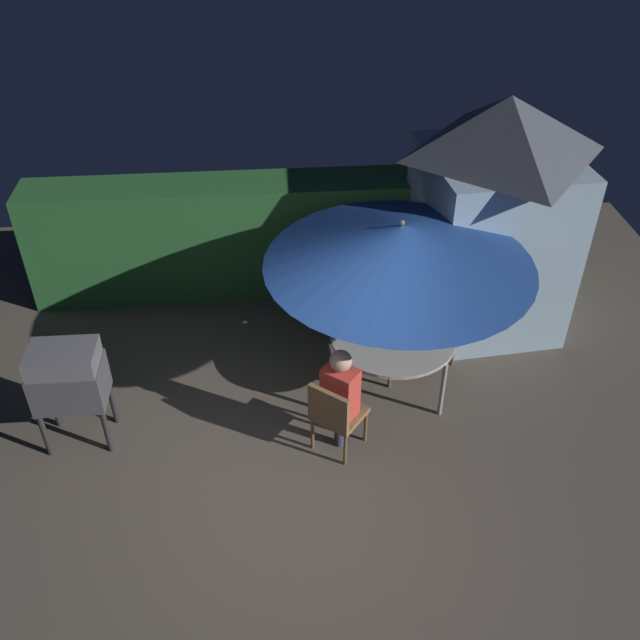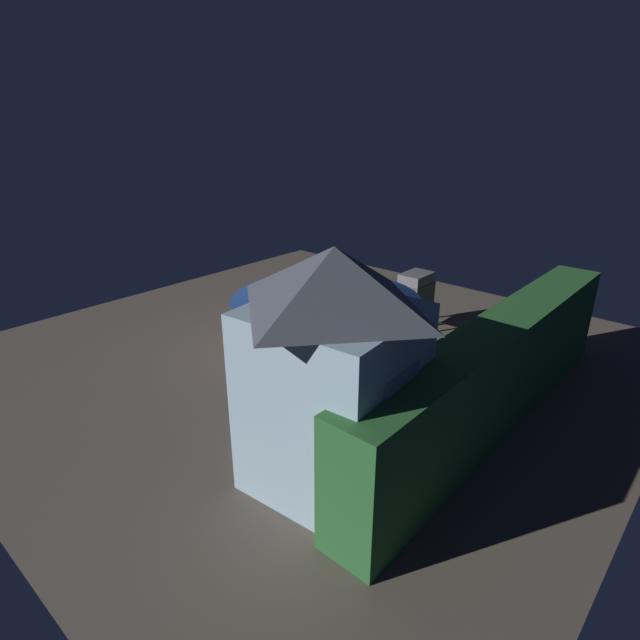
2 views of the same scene
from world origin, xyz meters
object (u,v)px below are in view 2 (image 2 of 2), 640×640
at_px(bbq_grill, 416,290).
at_px(patio_umbrella, 326,284).
at_px(chair_near_shed, 314,339).
at_px(person_in_red, 315,327).
at_px(potted_plant_by_grill, 329,272).
at_px(patio_table, 326,359).
at_px(garden_shed, 333,371).
at_px(chair_far_side, 317,409).
at_px(potted_plant_by_shed, 387,386).

bearing_deg(bbq_grill, patio_umbrella, 8.59).
xyz_separation_m(chair_near_shed, person_in_red, (0.05, 0.07, 0.26)).
relative_size(bbq_grill, potted_plant_by_grill, 1.30).
bearing_deg(patio_table, garden_shed, 43.33).
bearing_deg(chair_far_side, patio_umbrella, -145.11).
bearing_deg(chair_far_side, potted_plant_by_grill, -140.86).
height_order(bbq_grill, chair_far_side, bbq_grill).
relative_size(garden_shed, patio_umbrella, 1.05).
relative_size(garden_shed, patio_table, 2.12).
xyz_separation_m(patio_umbrella, potted_plant_by_grill, (-3.92, -3.30, -1.37)).
bearing_deg(bbq_grill, chair_near_shed, -8.52).
bearing_deg(garden_shed, person_in_red, -133.82).
relative_size(potted_plant_by_grill, person_in_red, 0.74).
xyz_separation_m(bbq_grill, potted_plant_by_shed, (3.01, 1.40, -0.44)).
xyz_separation_m(garden_shed, bbq_grill, (-4.74, -1.80, -0.64)).
distance_m(chair_far_side, potted_plant_by_shed, 1.33).
bearing_deg(patio_umbrella, chair_near_shed, -128.83).
xyz_separation_m(garden_shed, potted_plant_by_grill, (-5.29, -4.59, -0.95)).
relative_size(potted_plant_by_shed, potted_plant_by_grill, 0.80).
relative_size(chair_near_shed, potted_plant_by_shed, 1.21).
relative_size(patio_umbrella, chair_near_shed, 3.08).
xyz_separation_m(bbq_grill, chair_far_side, (4.31, 1.16, -0.33)).
relative_size(bbq_grill, potted_plant_by_shed, 1.61).
relative_size(bbq_grill, chair_near_shed, 1.33).
relative_size(patio_table, chair_near_shed, 1.53).
bearing_deg(chair_near_shed, patio_umbrella, 51.17).
bearing_deg(chair_near_shed, patio_table, 51.17).
height_order(potted_plant_by_grill, person_in_red, person_in_red).
bearing_deg(potted_plant_by_grill, chair_far_side, 39.14).
height_order(garden_shed, potted_plant_by_grill, garden_shed).
bearing_deg(patio_umbrella, chair_far_side, 34.89).
distance_m(patio_table, potted_plant_by_grill, 5.12).
bearing_deg(garden_shed, potted_plant_by_grill, -139.04).
distance_m(chair_near_shed, potted_plant_by_grill, 3.99).
xyz_separation_m(bbq_grill, potted_plant_by_grill, (-0.55, -2.79, -0.31)).
bearing_deg(bbq_grill, garden_shed, 20.81).
bearing_deg(patio_table, bbq_grill, -171.41).
xyz_separation_m(patio_table, chair_far_side, (0.94, 0.65, -0.19)).
bearing_deg(potted_plant_by_shed, chair_near_shed, -101.40).
height_order(patio_table, person_in_red, person_in_red).
height_order(garden_shed, patio_umbrella, garden_shed).
bearing_deg(patio_umbrella, garden_shed, 43.33).
xyz_separation_m(chair_near_shed, potted_plant_by_shed, (0.36, 1.80, -0.11)).
bearing_deg(person_in_red, chair_far_side, 42.79).
bearing_deg(potted_plant_by_shed, chair_far_side, -10.55).
bearing_deg(patio_table, patio_umbrella, 63.43).
xyz_separation_m(patio_table, potted_plant_by_shed, (-0.37, 0.90, -0.30)).
relative_size(patio_umbrella, potted_plant_by_shed, 3.73).
bearing_deg(patio_table, chair_near_shed, -128.83).
relative_size(patio_table, person_in_red, 1.09).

